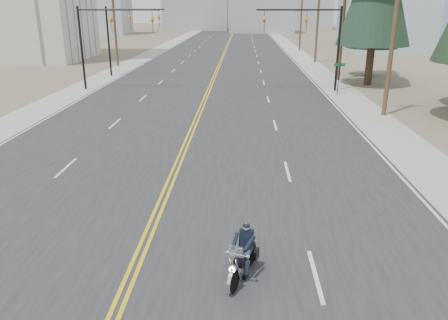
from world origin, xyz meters
TOP-DOWN VIEW (x-y plane):
  - road at (0.00, 70.00)m, footprint 20.00×200.00m
  - sidewalk_left at (-11.50, 70.00)m, footprint 3.00×200.00m
  - sidewalk_right at (11.50, 70.00)m, footprint 3.00×200.00m
  - traffic_mast_left at (-8.98, 32.00)m, footprint 7.10×0.26m
  - traffic_mast_right at (8.98, 32.00)m, footprint 7.10×0.26m
  - traffic_mast_far at (-9.31, 40.00)m, footprint 6.10×0.26m
  - street_sign at (10.80, 30.00)m, footprint 0.90×0.06m
  - utility_pole_b at (12.50, 23.00)m, footprint 2.20×0.30m
  - utility_pole_c at (12.50, 38.00)m, footprint 2.20×0.30m
  - utility_pole_d at (12.50, 53.00)m, footprint 2.20×0.30m
  - utility_pole_e at (12.50, 70.00)m, footprint 2.20×0.30m
  - utility_pole_left at (-12.50, 48.00)m, footprint 2.20×0.30m
  - haze_bldg_b at (8.00, 125.00)m, footprint 18.00×14.00m
  - haze_bldg_e at (25.00, 150.00)m, footprint 14.00×14.00m
  - haze_bldg_f at (-50.00, 130.00)m, footprint 12.00×12.00m
  - motorcyclist at (3.01, 3.88)m, footprint 1.42×2.08m

SIDE VIEW (x-z plane):
  - road at x=0.00m, z-range 0.00..0.01m
  - sidewalk_left at x=-11.50m, z-range 0.00..0.01m
  - sidewalk_right at x=11.50m, z-range 0.00..0.01m
  - motorcyclist at x=3.01m, z-range 0.00..1.50m
  - street_sign at x=10.80m, z-range 0.49..3.12m
  - traffic_mast_far at x=-9.31m, z-range 1.37..8.37m
  - traffic_mast_left at x=-8.98m, z-range 1.44..8.44m
  - traffic_mast_right at x=8.98m, z-range 1.44..8.44m
  - utility_pole_left at x=-12.50m, z-range 0.23..10.73m
  - utility_pole_c at x=12.50m, z-range 0.23..11.23m
  - utility_pole_e at x=12.50m, z-range 0.23..11.23m
  - utility_pole_b at x=12.50m, z-range 0.23..11.73m
  - utility_pole_d at x=12.50m, z-range 0.23..11.73m
  - haze_bldg_e at x=25.00m, z-range 0.00..12.00m
  - haze_bldg_b at x=8.00m, z-range 0.00..14.00m
  - haze_bldg_f at x=-50.00m, z-range 0.00..16.00m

